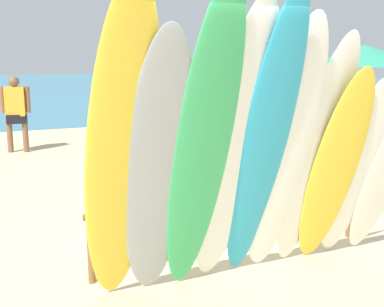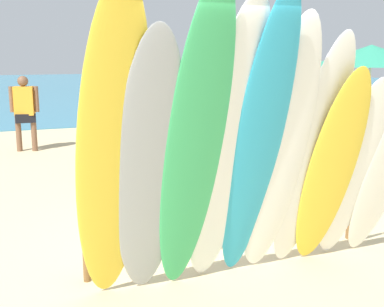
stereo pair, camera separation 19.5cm
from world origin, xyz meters
The scene contains 19 objects.
ground centered at (0.00, 14.00, 0.00)m, with size 60.00×60.00×0.00m, color #D3BC8C.
ocean_water centered at (0.00, 30.18, 0.01)m, with size 60.00×40.00×0.02m, color teal.
surfboard_rack centered at (0.00, 0.00, 0.55)m, with size 3.20×0.07×0.69m.
surfboard_yellow_0 centered at (-1.40, -0.72, 1.35)m, with size 0.58×0.08×2.84m, color yellow.
surfboard_grey_1 centered at (-1.10, -0.70, 1.19)m, with size 0.57×0.06×2.51m, color #999EA3.
surfboard_green_2 centered at (-0.74, -0.79, 1.38)m, with size 0.52×0.07×2.89m, color #38B266.
surfboard_white_3 centered at (-0.42, -0.71, 1.31)m, with size 0.58×0.08×2.76m, color white.
surfboard_teal_4 centered at (-0.14, -0.75, 1.35)m, with size 0.46×0.07×2.86m, color #289EC6.
surfboard_white_5 centered at (0.12, -0.69, 1.25)m, with size 0.55×0.08×2.63m, color white.
surfboard_white_6 centered at (0.51, -0.64, 1.18)m, with size 0.55×0.07×2.47m, color white.
surfboard_yellow_7 centered at (0.72, -0.66, 1.03)m, with size 0.52×0.06×2.19m, color yellow.
surfboard_white_8 centered at (1.01, -0.62, 0.98)m, with size 0.48×0.07×2.09m, color white.
beachgoer_photographing centered at (0.98, 3.61, 0.94)m, with size 0.42×0.56×1.63m.
beachgoer_by_water centered at (2.73, 4.86, 0.93)m, with size 0.61×0.26×1.62m.
beachgoer_midbeach centered at (1.31, 2.40, 0.93)m, with size 0.60×0.28×1.62m.
beachgoer_strolling centered at (0.81, 4.91, 1.01)m, with size 0.45×0.57×1.75m.
beachgoer_near_rack centered at (-1.74, 7.00, 0.97)m, with size 0.62×0.32×1.68m.
beach_umbrella centered at (3.51, 2.10, 2.13)m, with size 1.99×1.99×2.30m.
distant_boat centered at (5.86, 14.08, 0.12)m, with size 3.44×1.55×0.27m.
Camera 1 is at (-2.36, -4.36, 2.15)m, focal length 45.62 mm.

